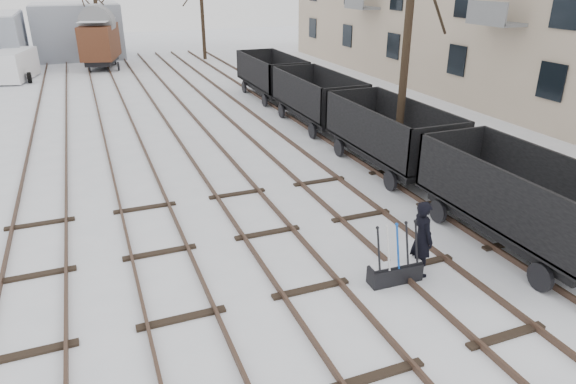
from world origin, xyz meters
name	(u,v)px	position (x,y,z in m)	size (l,w,h in m)	color
ground	(311,290)	(0.00, 0.00, 0.00)	(120.00, 120.00, 0.00)	white
tracks	(190,132)	(0.00, 13.67, 0.07)	(13.90, 52.00, 0.16)	black
shed_right	(78,31)	(-4.00, 40.00, 2.25)	(7.00, 6.00, 4.50)	#949BA7
ground_frame	(395,271)	(2.01, -0.40, 0.28)	(1.31, 0.46, 1.49)	black
worker	(422,238)	(2.76, -0.30, 0.96)	(0.70, 0.46, 1.92)	black
freight_wagon_a	(519,214)	(6.00, -0.05, 0.93)	(2.38, 5.95, 2.43)	black
freight_wagon_b	(389,144)	(6.00, 6.35, 0.93)	(2.38, 5.95, 2.43)	black
freight_wagon_c	(317,106)	(6.00, 12.75, 0.93)	(2.38, 5.95, 2.43)	black
freight_wagon_d	(271,82)	(6.00, 19.15, 0.93)	(2.38, 5.95, 2.43)	black
box_van_wagon	(100,40)	(-2.62, 33.50, 2.08)	(3.50, 5.12, 3.57)	black
panel_van	(14,65)	(-8.45, 30.65, 1.04)	(2.98, 4.86, 2.00)	white
tree_near	(406,51)	(6.76, 6.90, 4.19)	(0.30, 0.30, 8.39)	black
tree_far_left	(98,22)	(-2.37, 37.80, 3.05)	(0.30, 0.30, 6.10)	black
tree_far_right	(202,14)	(5.76, 35.12, 3.68)	(0.30, 0.30, 7.37)	black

